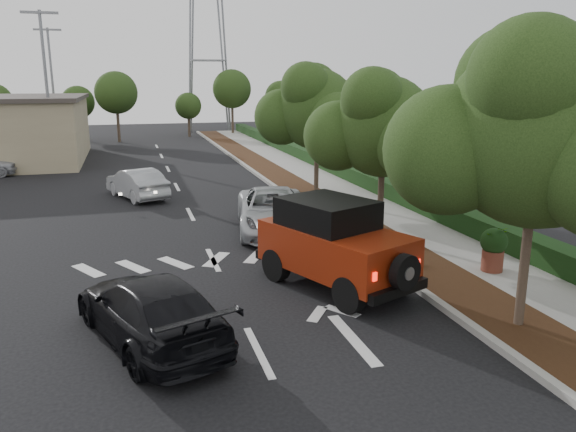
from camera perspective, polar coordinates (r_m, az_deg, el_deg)
name	(u,v)px	position (r m, az deg, el deg)	size (l,w,h in m)	color
ground	(259,352)	(11.36, -3.00, -13.61)	(120.00, 120.00, 0.00)	black
curb	(301,205)	(23.46, 1.33, 1.08)	(0.20, 70.00, 0.15)	#9E9B93
planting_strip	(324,204)	(23.77, 3.64, 1.19)	(1.80, 70.00, 0.12)	black
sidewalk	(365,202)	(24.46, 7.84, 1.45)	(2.00, 70.00, 0.12)	gray
hedge	(395,192)	(24.98, 10.81, 2.38)	(0.80, 70.00, 0.80)	black
transmission_tower	(210,131)	(58.66, -7.93, 8.52)	(7.00, 4.00, 28.00)	slate
street_tree_near	(518,329)	(13.25, 22.29, -10.53)	(3.80, 3.80, 5.92)	#1C3210
street_tree_mid	(379,241)	(18.86, 9.22, -2.50)	(3.20, 3.20, 5.32)	#1C3210
street_tree_far	(316,201)	(24.70, 2.86, 1.54)	(3.40, 3.40, 5.62)	#1C3210
light_pole_a	(55,169)	(36.48, -22.60, 4.47)	(2.00, 0.22, 9.00)	slate
light_pole_b	(59,147)	(48.42, -22.27, 6.55)	(2.00, 0.22, 9.00)	slate
red_jeep	(330,243)	(14.38, 4.27, -2.72)	(3.38, 4.63, 2.27)	black
silver_suv_ahead	(274,211)	(19.61, -1.45, 0.52)	(2.43, 5.28, 1.47)	#B1B5B9
black_suv_oncoming	(150,309)	(11.83, -13.83, -9.20)	(1.92, 4.73, 1.37)	black
silver_sedan_oncoming	(137,183)	(26.06, -15.11, 3.22)	(1.42, 4.06, 1.34)	#A4A7AC
terracotta_planter	(494,245)	(16.18, 20.17, -2.79)	(0.72, 0.72, 1.26)	brown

